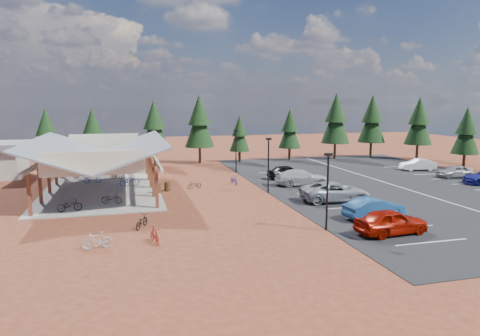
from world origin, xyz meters
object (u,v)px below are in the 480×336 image
bike_12 (142,221)px  bike_16 (195,185)px  car_2 (335,192)px  bike_3 (81,174)px  car_8 (455,171)px  bike_pavilion (100,151)px  bike_5 (114,187)px  bike_13 (97,241)px  car_9 (417,165)px  car_0 (391,222)px  trash_bin_0 (158,189)px  bike_11 (155,235)px  lamp_post_0 (327,186)px  lamp_post_1 (268,161)px  car_3 (302,178)px  bike_4 (112,198)px  bike_0 (70,205)px  car_4 (286,172)px  car_1 (374,208)px  trash_bin_1 (167,186)px  bike_14 (234,180)px  bike_7 (117,175)px  bike_2 (93,179)px  bike_6 (129,181)px  bike_1 (73,195)px

bike_12 → bike_16: bearing=-89.6°
car_2 → bike_3: bearing=57.0°
bike_12 → car_8: car_8 is taller
bike_pavilion → car_2: size_ratio=3.27×
bike_5 → car_8: bearing=-76.1°
bike_13 → car_9: 41.48m
car_0 → bike_5: bearing=40.4°
car_0 → trash_bin_0: bearing=35.2°
bike_11 → bike_16: bike_11 is taller
lamp_post_0 → lamp_post_1: size_ratio=1.00×
car_8 → car_3: bearing=-88.3°
bike_13 → car_0: 18.08m
lamp_post_0 → bike_3: lamp_post_0 is taller
bike_4 → bike_16: bearing=-40.3°
bike_0 → car_2: car_2 is taller
bike_11 → bike_pavilion: bearing=90.1°
bike_3 → lamp_post_0: bearing=-127.2°
bike_12 → car_0: (15.35, -5.53, 0.38)m
lamp_post_1 → bike_4: lamp_post_1 is taller
bike_pavilion → car_4: 19.67m
bike_16 → car_3: size_ratio=0.28×
trash_bin_0 → bike_5: bearing=162.8°
car_2 → car_1: bearing=-173.8°
trash_bin_1 → bike_11: 15.28m
bike_pavilion → bike_16: bike_pavilion is taller
bike_16 → car_1: bearing=13.7°
bike_pavilion → bike_0: bike_pavilion is taller
bike_14 → car_8: bearing=-10.9°
trash_bin_1 → bike_5: (-4.89, 0.20, 0.12)m
trash_bin_1 → bike_14: (6.96, 1.73, 0.03)m
bike_12 → car_2: bearing=-142.4°
bike_7 → bike_16: 10.14m
bike_2 → car_2: 24.58m
bike_6 → bike_16: (6.13, -2.55, -0.20)m
car_3 → car_9: (17.62, 5.25, -0.08)m
bike_3 → bike_7: (3.84, -1.29, -0.09)m
bike_5 → car_1: size_ratio=0.34×
car_9 → bike_13: bearing=-54.4°
bike_13 → car_9: size_ratio=0.40×
bike_5 → car_8: size_ratio=0.39×
bike_1 → bike_12: bike_1 is taller
bike_12 → bike_13: 4.46m
bike_7 → car_9: size_ratio=0.35×
car_4 → bike_0: bearing=104.3°
bike_5 → car_1: bearing=-111.1°
bike_pavilion → car_0: 26.67m
bike_0 → bike_7: bike_0 is taller
bike_2 → bike_12: (4.31, -17.25, -0.07)m
bike_6 → car_2: 20.14m
bike_11 → bike_12: size_ratio=0.93×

